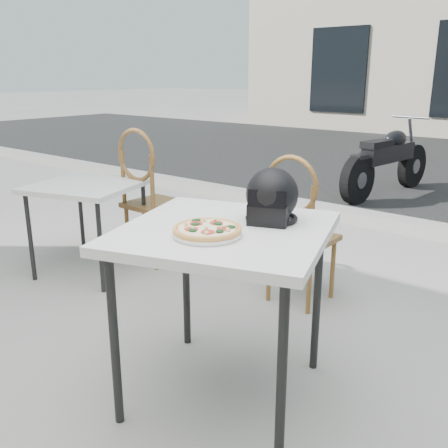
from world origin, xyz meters
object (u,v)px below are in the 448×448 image
Objects in this scene: cafe_chair_main at (297,222)px; cafe_chair_side at (148,189)px; cafe_table_main at (225,244)px; helmet at (272,198)px; pizza at (207,229)px; cafe_table_side at (87,191)px; motorcycle at (388,162)px; plate at (207,234)px.

cafe_chair_side is at bearing 4.31° from cafe_chair_main.
cafe_table_main is 0.30m from helmet.
cafe_chair_side reaches higher than cafe_chair_main.
cafe_table_side is at bearing 158.69° from pizza.
helmet is 0.16× the size of motorcycle.
cafe_chair_side reaches higher than motorcycle.
helmet reaches higher than cafe_table_main.
pizza is 0.34× the size of cafe_chair_main.
cafe_chair_main is (-0.26, 1.08, -0.20)m from cafe_table_main.
cafe_table_main is at bearing 104.28° from cafe_chair_main.
cafe_table_main is 1.13m from cafe_chair_main.
cafe_chair_side is at bearing 144.78° from plate.
cafe_chair_side is (-1.62, 1.14, -0.24)m from plate.
helmet is at bearing -10.64° from cafe_table_side.
helmet is (0.11, 0.21, 0.19)m from cafe_table_main.
cafe_table_main is at bearing -17.57° from cafe_table_side.
pizza is 0.37× the size of cafe_table_side.
cafe_table_side is at bearing 64.82° from cafe_chair_side.
plate is at bearing -70.20° from motorcycle.
cafe_chair_main is at bearing 102.80° from plate.
plate reaches higher than cafe_table_side.
cafe_chair_side reaches higher than plate.
cafe_table_side is 0.48m from cafe_chair_side.
cafe_table_main is 3.21× the size of pizza.
motorcycle is (0.59, 3.58, -0.19)m from cafe_chair_side.
motorcycle reaches higher than pizza.
helmet is at bearing 76.25° from pizza.
plate is 0.02m from pizza.
pizza is at bearing 103.62° from cafe_chair_main.
cafe_chair_main is (-0.28, 1.22, -0.29)m from plate.
cafe_table_side is at bearing 158.69° from plate.
cafe_chair_main is 1.63m from cafe_table_side.
cafe_chair_main is at bearing -175.81° from cafe_chair_side.
pizza reaches higher than cafe_table_main.
motorcycle is (0.80, 4.01, -0.22)m from cafe_table_side.
helmet is at bearing -68.17° from motorcycle.
cafe_table_main is 3.47× the size of plate.
motorcycle is (-1.03, 4.72, -0.45)m from pizza.
plate is 0.35× the size of cafe_table_side.
plate is 1.29m from cafe_chair_main.
cafe_chair_main is 1.09× the size of cafe_table_side.
cafe_chair_main reaches higher than pizza.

